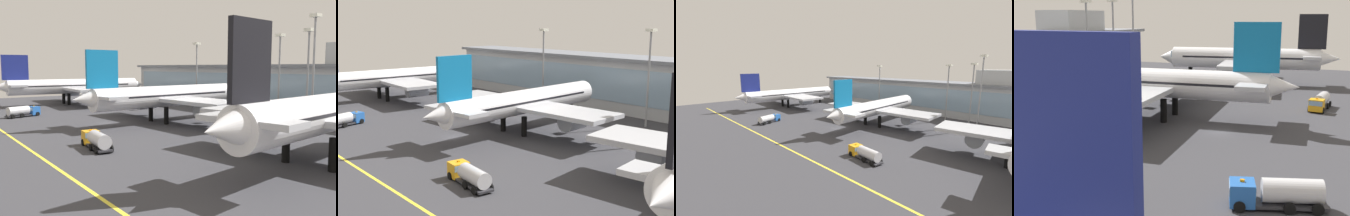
# 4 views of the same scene
# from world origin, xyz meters

# --- Properties ---
(ground_plane) EXTENTS (180.00, 180.00, 0.00)m
(ground_plane) POSITION_xyz_m (0.00, 0.00, 0.00)
(ground_plane) COLOR #38383D
(airliner_near_right) EXTENTS (41.45, 49.63, 16.71)m
(airliner_near_right) POSITION_xyz_m (5.55, 13.86, 6.09)
(airliner_near_right) COLOR black
(airliner_near_right) RESTS_ON ground
(airliner_far_right) EXTENTS (36.81, 47.46, 18.14)m
(airliner_far_right) POSITION_xyz_m (49.49, 8.42, 6.64)
(airliner_far_right) COLOR black
(airliner_far_right) RESTS_ON ground
(fuel_tanker_truck) EXTENTS (9.26, 3.79, 2.90)m
(fuel_tanker_truck) POSITION_xyz_m (23.43, -12.82, 1.51)
(fuel_tanker_truck) COLOR black
(fuel_tanker_truck) RESTS_ON ground
(baggage_tug_near) EXTENTS (5.19, 9.36, 2.90)m
(baggage_tug_near) POSITION_xyz_m (-23.39, -12.59, 1.51)
(baggage_tug_near) COLOR black
(baggage_tug_near) RESTS_ON ground
(apron_light_mast_west) EXTENTS (1.80, 1.80, 21.63)m
(apron_light_mast_west) POSITION_xyz_m (28.64, 35.68, 14.35)
(apron_light_mast_west) COLOR gray
(apron_light_mast_west) RESTS_ON ground
(apron_light_mast_centre) EXTENTS (1.80, 1.80, 24.09)m
(apron_light_mast_centre) POSITION_xyz_m (32.29, 32.30, 15.71)
(apron_light_mast_centre) COLOR gray
(apron_light_mast_centre) RESTS_ON ground
(apron_light_mast_far_east) EXTENTS (1.80, 1.80, 21.15)m
(apron_light_mast_far_east) POSITION_xyz_m (19.78, 37.03, 14.07)
(apron_light_mast_far_east) COLOR gray
(apron_light_mast_far_east) RESTS_ON ground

